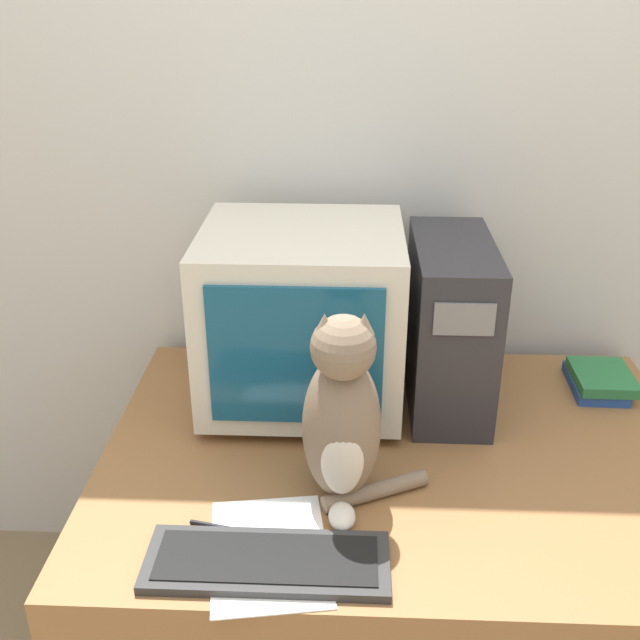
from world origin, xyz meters
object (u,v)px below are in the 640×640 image
cat (343,419)px  pen (226,528)px  computer_tower (449,324)px  keyboard (267,562)px  book_stack (599,380)px  crt_monitor (302,316)px

cat → pen: (-0.22, -0.11, -0.18)m
computer_tower → keyboard: 0.73m
pen → keyboard: bearing=-45.9°
cat → book_stack: 0.80m
crt_monitor → book_stack: 0.77m
crt_monitor → pen: 0.54m
computer_tower → book_stack: 0.43m
crt_monitor → keyboard: size_ratio=1.05×
book_stack → pen: bearing=-146.9°
computer_tower → book_stack: (0.39, 0.05, -0.17)m
keyboard → book_stack: size_ratio=2.24×
computer_tower → pen: (-0.46, -0.50, -0.20)m
cat → book_stack: (0.64, 0.45, -0.16)m
computer_tower → book_stack: computer_tower is taller
crt_monitor → pen: size_ratio=3.18×
computer_tower → book_stack: bearing=7.9°
keyboard → cat: size_ratio=1.05×
crt_monitor → computer_tower: (0.35, 0.02, -0.02)m
computer_tower → pen: computer_tower is taller
cat → pen: bearing=-155.5°
keyboard → crt_monitor: bearing=87.3°
book_stack → pen: 1.02m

